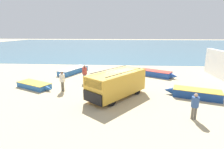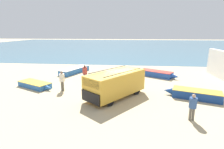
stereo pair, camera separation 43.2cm
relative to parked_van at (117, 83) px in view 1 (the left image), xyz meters
The scene contains 10 objects.
ground_plane 1.77m from the parked_van, 78.52° to the left, with size 200.00×200.00×0.00m, color tan.
sea_water 53.34m from the parked_van, 89.71° to the left, with size 120.00×80.00×0.01m, color #477084.
parked_van is the anchor object (origin of this frame).
fishing_rowboat_0 9.94m from the parked_van, 125.64° to the left, with size 2.98×5.40×0.64m.
fishing_rowboat_1 6.28m from the parked_van, ahead, with size 4.38×2.42×0.68m.
fishing_rowboat_2 8.22m from the parked_van, 57.88° to the left, with size 4.35×3.18×0.67m.
fishing_rowboat_3 7.98m from the parked_van, 167.36° to the left, with size 4.03×2.65×0.50m.
fisherman_0 4.94m from the parked_van, 167.67° to the left, with size 0.47×0.47×1.78m.
fisherman_1 5.15m from the parked_van, 132.19° to the left, with size 0.48×0.48×1.82m.
fisherman_2 5.87m from the parked_van, 34.98° to the right, with size 0.43×0.43×1.64m.
Camera 1 is at (0.33, -14.62, 5.18)m, focal length 28.00 mm.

